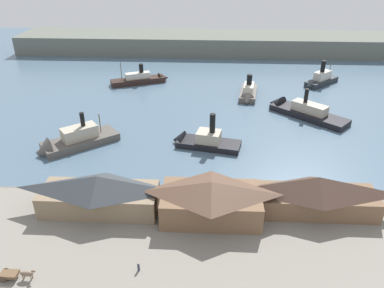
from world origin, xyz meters
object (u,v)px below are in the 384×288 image
object	(u,v)px
ferry_shed_east_terminal	(99,193)
ferry_outer_harbor	(201,141)
ferry_approaching_west	(144,79)
ferry_approaching_east	(320,80)
horse_cart	(16,274)
ferry_shed_customs_shed	(211,199)
pedestrian_walking_west	(139,267)
ferry_shed_west_terminal	(316,194)
ferry_moored_west	(71,142)
ferry_moored_east	(299,110)
ferry_mid_harbor	(248,94)

from	to	relation	value
ferry_shed_east_terminal	ferry_outer_harbor	bearing A→B (deg)	57.69
ferry_shed_east_terminal	ferry_approaching_west	xyz separation A→B (m)	(-4.43, 74.57, -3.47)
ferry_approaching_east	horse_cart	bearing A→B (deg)	-125.74
horse_cart	ferry_shed_customs_shed	bearing A→B (deg)	29.49
ferry_shed_customs_shed	pedestrian_walking_west	distance (m)	17.59
ferry_shed_west_terminal	ferry_outer_harbor	bearing A→B (deg)	129.57
ferry_approaching_east	ferry_moored_west	bearing A→B (deg)	-145.48
ferry_approaching_west	ferry_moored_west	xyz separation A→B (m)	(-9.98, -49.17, 0.09)
ferry_shed_east_terminal	ferry_approaching_east	world-z (taller)	ferry_approaching_east
horse_cart	ferry_moored_east	world-z (taller)	ferry_moored_east
ferry_shed_west_terminal	ferry_shed_customs_shed	bearing A→B (deg)	-172.68
ferry_shed_west_terminal	ferry_outer_harbor	distance (m)	34.23
ferry_moored_east	ferry_approaching_west	bearing A→B (deg)	153.07
ferry_shed_customs_shed	ferry_moored_east	xyz separation A→B (m)	(25.57, 49.75, -3.56)
horse_cart	ferry_outer_harbor	xyz separation A→B (m)	(25.70, 44.77, -0.69)
ferry_shed_east_terminal	ferry_shed_customs_shed	world-z (taller)	ferry_shed_customs_shed
ferry_shed_customs_shed	ferry_approaching_east	distance (m)	85.24
ferry_outer_harbor	ferry_shed_east_terminal	bearing A→B (deg)	-122.31
ferry_moored_east	ferry_approaching_west	xyz separation A→B (m)	(-50.39, 25.60, 0.08)
ferry_approaching_east	ferry_approaching_west	distance (m)	62.82
ferry_moored_east	ferry_approaching_west	distance (m)	56.52
ferry_shed_customs_shed	pedestrian_walking_west	world-z (taller)	ferry_shed_customs_shed
horse_cart	ferry_moored_east	distance (m)	85.17
ferry_moored_west	ferry_mid_harbor	bearing A→B (deg)	37.98
pedestrian_walking_west	ferry_moored_east	distance (m)	73.02
ferry_shed_east_terminal	ferry_shed_west_terminal	bearing A→B (deg)	2.41
ferry_approaching_east	ferry_outer_harbor	distance (m)	62.62
ferry_approaching_east	pedestrian_walking_west	bearing A→B (deg)	-118.49
ferry_moored_east	pedestrian_walking_west	bearing A→B (deg)	-119.84
ferry_moored_east	ferry_mid_harbor	world-z (taller)	ferry_moored_east
horse_cart	pedestrian_walking_west	distance (m)	17.86
ferry_shed_west_terminal	ferry_moored_west	xyz separation A→B (m)	(-53.75, 23.75, -3.43)
horse_cart	ferry_approaching_west	world-z (taller)	ferry_approaching_west
horse_cart	ferry_moored_west	size ratio (longest dim) A/B	0.28
ferry_approaching_west	ferry_moored_west	size ratio (longest dim) A/B	1.06
ferry_mid_harbor	ferry_moored_west	size ratio (longest dim) A/B	0.83
ferry_shed_east_terminal	ferry_outer_harbor	size ratio (longest dim) A/B	1.21
ferry_approaching_east	ferry_shed_west_terminal	bearing A→B (deg)	-104.47
ferry_outer_harbor	ferry_mid_harbor	xyz separation A→B (m)	(14.43, 33.80, 0.01)
ferry_shed_customs_shed	ferry_moored_west	size ratio (longest dim) A/B	0.90
ferry_mid_harbor	ferry_moored_west	world-z (taller)	ferry_moored_west
ferry_shed_east_terminal	ferry_shed_west_terminal	distance (m)	39.37
horse_cart	pedestrian_walking_west	xyz separation A→B (m)	(17.68, 2.50, -0.24)
horse_cart	ferry_mid_harbor	bearing A→B (deg)	62.94
ferry_shed_east_terminal	ferry_moored_west	bearing A→B (deg)	119.58
ferry_shed_east_terminal	ferry_mid_harbor	bearing A→B (deg)	62.54
ferry_moored_east	horse_cart	bearing A→B (deg)	-129.37
ferry_shed_customs_shed	ferry_mid_harbor	bearing A→B (deg)	79.41
ferry_moored_east	ferry_moored_west	bearing A→B (deg)	-158.68
pedestrian_walking_west	ferry_approaching_east	size ratio (longest dim) A/B	0.10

